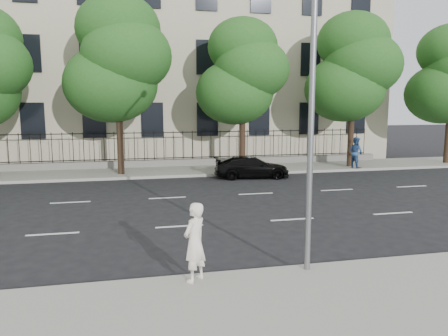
{
  "coord_description": "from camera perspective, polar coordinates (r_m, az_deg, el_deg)",
  "views": [
    {
      "loc": [
        -1.6,
        -11.61,
        4.1
      ],
      "look_at": [
        1.64,
        3.0,
        1.85
      ],
      "focal_mm": 35.0,
      "sensor_mm": 36.0,
      "label": 1
    }
  ],
  "objects": [
    {
      "name": "ground",
      "position": [
        12.42,
        -4.47,
        -10.75
      ],
      "size": [
        120.0,
        120.0,
        0.0
      ],
      "primitive_type": "plane",
      "color": "black",
      "rests_on": "ground"
    },
    {
      "name": "near_sidewalk",
      "position": [
        8.76,
        -0.59,
        -18.8
      ],
      "size": [
        60.0,
        4.0,
        0.15
      ],
      "primitive_type": "cube",
      "color": "gray",
      "rests_on": "ground"
    },
    {
      "name": "far_sidewalk",
      "position": [
        25.98,
        -8.82,
        -0.46
      ],
      "size": [
        60.0,
        4.0,
        0.15
      ],
      "primitive_type": "cube",
      "color": "gray",
      "rests_on": "ground"
    },
    {
      "name": "lane_markings",
      "position": [
        16.94,
        -6.74,
        -5.49
      ],
      "size": [
        49.6,
        4.62,
        0.01
      ],
      "primitive_type": null,
      "color": "silver",
      "rests_on": "ground"
    },
    {
      "name": "masonry_building",
      "position": [
        34.95,
        -10.17,
        16.51
      ],
      "size": [
        34.6,
        12.11,
        18.5
      ],
      "color": "#BBB194",
      "rests_on": "ground"
    },
    {
      "name": "iron_fence",
      "position": [
        27.58,
        -9.08,
        1.25
      ],
      "size": [
        30.0,
        0.5,
        2.2
      ],
      "color": "slate",
      "rests_on": "far_sidewalk"
    },
    {
      "name": "street_light",
      "position": [
        10.72,
        10.37,
        14.03
      ],
      "size": [
        0.25,
        3.32,
        8.05
      ],
      "color": "slate",
      "rests_on": "near_sidewalk"
    },
    {
      "name": "tree_c",
      "position": [
        25.08,
        -13.66,
        13.6
      ],
      "size": [
        5.89,
        5.5,
        9.8
      ],
      "color": "#382619",
      "rests_on": "far_sidewalk"
    },
    {
      "name": "tree_d",
      "position": [
        25.9,
        2.44,
        12.39
      ],
      "size": [
        5.34,
        4.94,
        8.84
      ],
      "color": "#382619",
      "rests_on": "far_sidewalk"
    },
    {
      "name": "tree_e",
      "position": [
        28.53,
        16.49,
        12.42
      ],
      "size": [
        5.71,
        5.31,
        9.46
      ],
      "color": "#382619",
      "rests_on": "far_sidewalk"
    },
    {
      "name": "black_sedan",
      "position": [
        23.96,
        3.63,
        0.13
      ],
      "size": [
        4.25,
        2.09,
        1.19
      ],
      "primitive_type": "imported",
      "rotation": [
        0.0,
        0.0,
        1.47
      ],
      "color": "black",
      "rests_on": "ground"
    },
    {
      "name": "woman_near",
      "position": [
        9.79,
        -3.86,
        -9.65
      ],
      "size": [
        0.77,
        0.76,
        1.79
      ],
      "primitive_type": "imported",
      "rotation": [
        0.0,
        0.0,
        3.92
      ],
      "color": "white",
      "rests_on": "near_sidewalk"
    },
    {
      "name": "pedestrian_far",
      "position": [
        27.73,
        16.83,
        1.95
      ],
      "size": [
        0.95,
        1.08,
        1.87
      ],
      "primitive_type": "imported",
      "rotation": [
        0.0,
        0.0,
        1.88
      ],
      "color": "navy",
      "rests_on": "far_sidewalk"
    }
  ]
}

